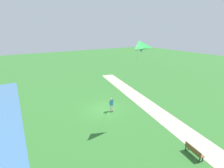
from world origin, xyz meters
name	(u,v)px	position (x,y,z in m)	size (l,w,h in m)	color
ground_plane	(104,109)	(0.00, 0.00, 0.00)	(120.00, 120.00, 0.00)	#33702D
walkway_path	(148,105)	(-5.37, 2.00, 0.01)	(2.40, 32.00, 0.02)	#B7AD99
person_kite_flyer	(112,104)	(-0.42, 1.06, 1.05)	(0.52, 0.62, 1.83)	#232328
flying_kite	(139,47)	(-0.56, 5.29, 7.99)	(1.60, 4.27, 6.67)	green
park_bench_near_walkway	(194,151)	(-2.09, 10.55, 0.51)	(0.70, 1.55, 0.88)	brown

